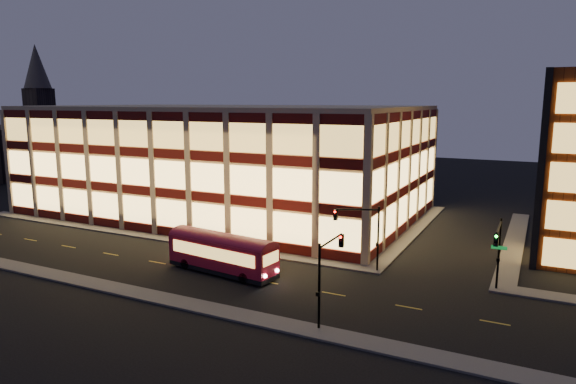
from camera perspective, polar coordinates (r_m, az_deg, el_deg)
The scene contains 12 objects.
ground at distance 57.66m, azimuth -13.43°, elevation -5.44°, with size 200.00×200.00×0.00m, color black.
sidewalk_office_south at distance 60.29m, azimuth -15.02°, elevation -4.76°, with size 54.00×2.00×0.15m, color #514F4C.
sidewalk_office_east at distance 62.59m, azimuth 13.76°, elevation -4.15°, with size 2.00×30.00×0.15m, color #514F4C.
sidewalk_tower_west at distance 61.23m, azimuth 23.86°, elevation -5.06°, with size 2.00×30.00×0.15m, color #514F4C.
sidewalk_near at distance 48.91m, azimuth -23.36°, elevation -8.74°, with size 100.00×2.00×0.15m, color #514F4C.
office_building at distance 71.37m, azimuth -6.74°, elevation 3.66°, with size 50.45×30.45×14.50m.
church_tower at distance 134.45m, azimuth -25.72°, elevation 6.48°, with size 5.00×5.00×18.00m, color #2D2621.
church_spire at distance 134.53m, azimuth -26.19°, elevation 12.43°, with size 6.00×6.00×10.00m, color #4C473F.
traffic_signal_far at distance 46.10m, azimuth 8.28°, elevation -3.89°, with size 3.79×1.87×6.00m.
traffic_signal_right at distance 43.20m, azimuth 22.32°, elevation -5.52°, with size 1.20×4.37×6.00m.
traffic_signal_near at distance 35.49m, azimuth 4.45°, elevation -8.06°, with size 0.32×4.45×6.00m.
trolley_bus at distance 46.31m, azimuth -7.33°, elevation -6.50°, with size 10.92×3.99×3.61m.
Camera 1 is at (36.13, -42.30, 15.18)m, focal length 32.00 mm.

